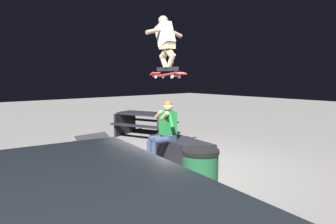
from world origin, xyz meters
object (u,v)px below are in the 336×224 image
at_px(picnic_table_back, 145,121).
at_px(trash_bin, 200,176).
at_px(kicker_ramp, 100,146).
at_px(skater_airborne, 166,41).
at_px(ledge_box_main, 181,151).
at_px(skateboard, 167,75).
at_px(person_sitting_on_ledge, 164,129).

xyz_separation_m(picnic_table_back, trash_bin, (-4.51, 2.28, -0.09)).
bearing_deg(kicker_ramp, skater_airborne, -168.36).
distance_m(ledge_box_main, skateboard, 1.67).
bearing_deg(picnic_table_back, kicker_ramp, 107.10).
xyz_separation_m(person_sitting_on_ledge, skateboard, (-0.07, -0.04, 1.14)).
bearing_deg(person_sitting_on_ledge, trash_bin, 156.12).
distance_m(ledge_box_main, picnic_table_back, 3.08).
distance_m(skater_airborne, trash_bin, 2.95).
distance_m(ledge_box_main, trash_bin, 2.02).
bearing_deg(ledge_box_main, picnic_table_back, -21.70).
height_order(skateboard, picnic_table_back, skateboard).
xyz_separation_m(skater_airborne, kicker_ramp, (2.13, 0.44, -2.52)).
distance_m(skater_airborne, picnic_table_back, 3.71).
bearing_deg(trash_bin, ledge_box_main, -34.76).
height_order(ledge_box_main, trash_bin, trash_bin).
bearing_deg(ledge_box_main, trash_bin, 145.24).
distance_m(skater_airborne, kicker_ramp, 3.33).
distance_m(picnic_table_back, trash_bin, 5.05).
bearing_deg(person_sitting_on_ledge, kicker_ramp, 10.49).
height_order(ledge_box_main, person_sitting_on_ledge, person_sitting_on_ledge).
relative_size(kicker_ramp, trash_bin, 1.36).
bearing_deg(ledge_box_main, kicker_ramp, 18.07).
xyz_separation_m(ledge_box_main, person_sitting_on_ledge, (0.15, 0.35, 0.50)).
relative_size(skateboard, skater_airborne, 0.92).
distance_m(skateboard, kicker_ramp, 2.89).
bearing_deg(picnic_table_back, person_sitting_on_ledge, 151.20).
bearing_deg(skater_airborne, ledge_box_main, -114.92).
bearing_deg(picnic_table_back, trash_bin, 153.12).
distance_m(ledge_box_main, skater_airborne, 2.35).
xyz_separation_m(ledge_box_main, trash_bin, (-1.66, 1.15, 0.15)).
relative_size(ledge_box_main, skater_airborne, 1.44).
height_order(person_sitting_on_ledge, trash_bin, person_sitting_on_ledge).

